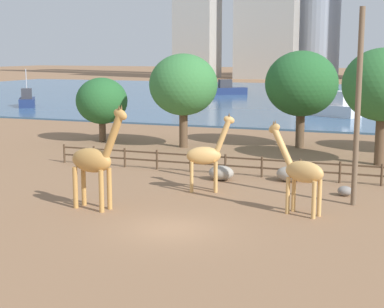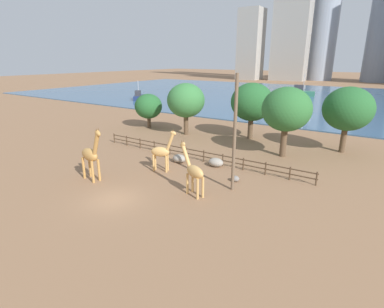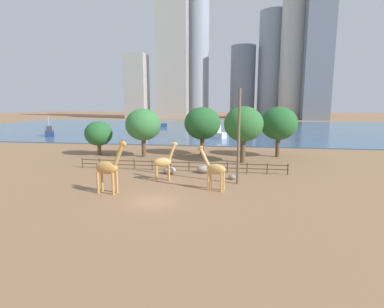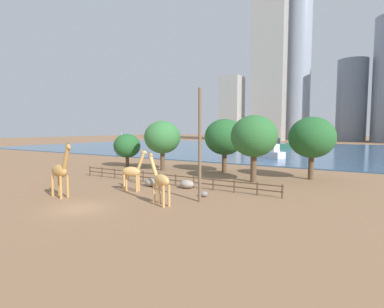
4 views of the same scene
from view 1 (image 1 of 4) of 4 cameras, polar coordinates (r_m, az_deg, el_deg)
ground_plane at (r=103.60m, az=15.05°, el=5.27°), size 400.00×400.00×0.00m
harbor_water at (r=100.61m, az=14.89°, el=5.21°), size 180.00×86.00×0.20m
giraffe_tall at (r=28.18m, az=10.52°, el=-1.65°), size 3.07×1.53×4.40m
giraffe_companion at (r=28.96m, az=-9.42°, el=-0.60°), size 3.42×1.25×5.22m
giraffe_young at (r=32.34m, az=1.41°, el=-0.12°), size 2.71×1.44×4.38m
utility_pole at (r=30.15m, az=15.78°, el=4.28°), size 0.28×0.28×9.80m
boulder_near_fence at (r=32.73m, az=14.61°, el=-3.48°), size 0.78×0.72×0.54m
boulder_by_pole at (r=35.62m, az=9.49°, el=-1.92°), size 1.63×1.21×0.91m
boulder_small at (r=35.54m, az=2.85°, el=-1.84°), size 1.54×1.18×0.89m
enclosure_fence at (r=36.78m, az=5.05°, el=-0.96°), size 26.12×0.14×1.30m
tree_left_large at (r=48.02m, az=10.57°, el=6.69°), size 5.80×5.80×7.78m
tree_center_broad at (r=51.11m, az=-8.75°, el=5.09°), size 4.41×4.41×5.52m
tree_left_small at (r=41.70m, az=18.06°, el=6.35°), size 5.47×5.47×7.95m
tree_right_small at (r=47.37m, az=-0.85°, el=6.70°), size 5.49×5.49×7.55m
boat_ferry at (r=71.38m, az=13.47°, el=4.40°), size 7.19×5.18×2.99m
boat_sailboat at (r=105.78m, az=3.55°, el=6.28°), size 6.34×5.23×2.70m
boat_tug at (r=85.09m, az=-15.71°, el=5.04°), size 4.92×5.89×5.15m
boat_barge at (r=103.37m, az=11.80°, el=6.12°), size 7.84×4.24×6.69m
skyline_block_left at (r=178.05m, az=0.53°, el=13.16°), size 11.51×11.69×35.97m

